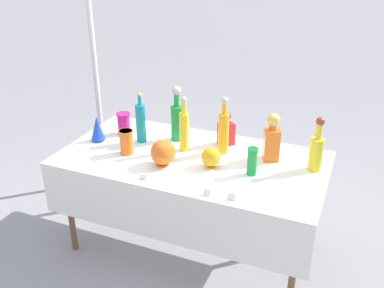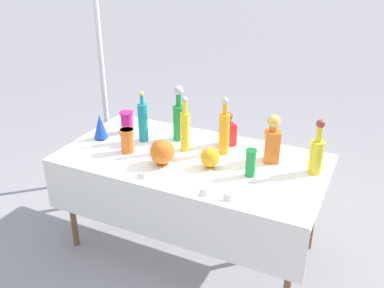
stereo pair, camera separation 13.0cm
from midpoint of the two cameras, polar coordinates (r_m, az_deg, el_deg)
name	(u,v)px [view 2 (the right image)]	position (r m, az deg, el deg)	size (l,w,h in m)	color
ground_plane	(192,246)	(3.35, 1.14, -13.43)	(40.00, 40.00, 0.00)	gray
display_table	(189,168)	(2.93, 0.92, -3.25)	(1.81, 0.94, 0.76)	white
tall_bottle_0	(143,121)	(3.13, -5.38, 3.01)	(0.07, 0.07, 0.38)	teal
tall_bottle_1	(179,117)	(3.13, -0.57, 3.54)	(0.09, 0.09, 0.41)	#198C38
tall_bottle_2	(224,131)	(2.93, 5.59, 1.76)	(0.07, 0.07, 0.41)	orange
tall_bottle_3	(185,129)	(2.96, 0.30, 2.05)	(0.07, 0.07, 0.40)	yellow
tall_bottle_4	(317,153)	(2.81, 17.55, -1.13)	(0.09, 0.09, 0.37)	yellow
square_decanter_0	(272,140)	(2.88, 11.91, 0.46)	(0.13, 0.13, 0.33)	orange
square_decanter_1	(228,132)	(3.09, 6.01, 1.65)	(0.14, 0.14, 0.25)	red
slender_vase_0	(127,140)	(2.99, -7.40, 0.54)	(0.10, 0.10, 0.17)	orange
slender_vase_1	(251,162)	(2.70, 9.20, -2.38)	(0.07, 0.07, 0.18)	#198C38
slender_vase_2	(127,121)	(3.31, -7.57, 2.99)	(0.11, 0.11, 0.17)	#C61972
fluted_vase_0	(100,126)	(3.23, -11.00, 2.31)	(0.11, 0.11, 0.19)	blue
round_bowl_0	(210,157)	(2.78, 3.76, -1.81)	(0.13, 0.13, 0.14)	orange
round_bowl_1	(162,152)	(2.80, -2.66, -1.07)	(0.17, 0.17, 0.18)	orange
price_tag_left	(227,198)	(2.47, 6.23, -7.13)	(0.05, 0.01, 0.04)	white
price_tag_center	(141,176)	(2.68, -5.42, -4.24)	(0.05, 0.01, 0.04)	white
price_tag_right	(203,193)	(2.50, 2.97, -6.53)	(0.05, 0.01, 0.04)	white
canopy_pole	(102,70)	(3.84, -10.96, 9.67)	(0.18, 0.18, 2.70)	silver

